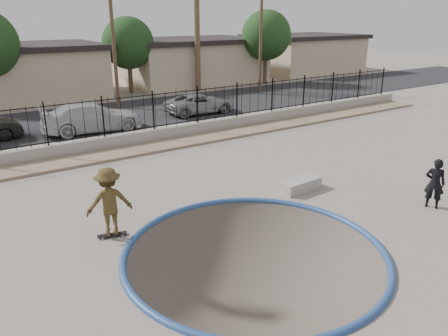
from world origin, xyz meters
name	(u,v)px	position (x,y,z in m)	size (l,w,h in m)	color
ground	(96,162)	(0.00, 12.00, -1.10)	(120.00, 120.00, 2.20)	#6E635C
bowl_pit	(255,253)	(0.00, -1.00, 0.00)	(6.84, 6.84, 1.80)	#483C37
coping_ring	(255,253)	(0.00, -1.00, 0.00)	(7.04, 7.04, 0.20)	navy
rock_strip	(115,154)	(0.00, 9.20, 0.06)	(42.00, 1.60, 0.11)	#9A8165
retaining_wall	(105,143)	(0.00, 10.30, 0.30)	(42.00, 0.45, 0.60)	gray
fence	(103,118)	(0.00, 10.30, 1.50)	(40.00, 0.04, 1.80)	black
street	(66,121)	(0.00, 17.00, 0.02)	(90.00, 8.00, 0.04)	black
house_center	(28,71)	(0.00, 26.50, 1.97)	(10.60, 8.60, 3.90)	tan
house_east	(191,60)	(14.00, 26.50, 1.97)	(12.60, 8.60, 3.90)	tan
house_east_far	(304,53)	(28.00, 26.50, 1.97)	(11.60, 8.60, 3.90)	tan
utility_pole_mid	(113,31)	(4.00, 19.00, 4.96)	(1.70, 0.24, 9.50)	#473323
utility_pole_right	(261,31)	(16.00, 19.00, 4.70)	(1.70, 0.24, 9.00)	#473323
street_tree_mid	(128,43)	(7.00, 24.00, 3.84)	(3.96, 3.96, 5.83)	#473323
street_tree_right	(266,35)	(19.00, 22.00, 4.19)	(4.32, 4.32, 6.36)	#473323
skater	(109,205)	(-2.80, 1.97, 0.98)	(1.27, 0.73, 1.96)	brown
skateboard	(112,235)	(-2.80, 1.97, 0.06)	(0.84, 0.41, 0.07)	black
videographer	(435,183)	(6.55, -1.93, 0.83)	(0.61, 0.40, 1.66)	black
concrete_ledge	(299,185)	(4.00, 1.57, 0.20)	(1.60, 0.70, 0.40)	#9B938A
car_c	(92,117)	(0.55, 13.77, 0.79)	(2.12, 5.21, 1.51)	silver
car_d	(200,103)	(7.61, 14.45, 0.65)	(2.03, 4.41, 1.22)	gray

